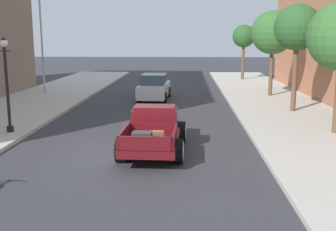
% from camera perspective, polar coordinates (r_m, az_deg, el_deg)
% --- Properties ---
extents(ground_plane, '(140.00, 140.00, 0.00)m').
position_cam_1_polar(ground_plane, '(14.27, -5.35, -5.33)').
color(ground_plane, '#333338').
extents(hotrod_truck_maroon, '(2.28, 4.98, 1.58)m').
position_cam_1_polar(hotrod_truck_maroon, '(14.58, -1.89, -1.87)').
color(hotrod_truck_maroon, '#510F14').
rests_on(hotrod_truck_maroon, ground).
extents(car_background_white, '(2.02, 4.38, 1.65)m').
position_cam_1_polar(car_background_white, '(26.43, -1.95, 3.92)').
color(car_background_white, silver).
rests_on(car_background_white, ground).
extents(street_lamp_near, '(0.50, 0.32, 3.85)m').
position_cam_1_polar(street_lamp_near, '(17.63, -21.66, 4.96)').
color(street_lamp_near, black).
rests_on(street_lamp_near, sidewalk_left).
extents(flagpole, '(1.74, 0.16, 9.16)m').
position_cam_1_polar(flagpole, '(29.63, -17.04, 13.91)').
color(flagpole, '#B2B2B7').
rests_on(flagpole, sidewalk_left).
extents(street_tree_second, '(2.35, 2.35, 5.49)m').
position_cam_1_polar(street_tree_second, '(22.21, 17.65, 11.56)').
color(street_tree_second, brown).
rests_on(street_tree_second, sidewalk_right).
extents(street_tree_third, '(2.82, 2.82, 5.53)m').
position_cam_1_polar(street_tree_third, '(27.86, 14.45, 11.13)').
color(street_tree_third, brown).
rests_on(street_tree_third, sidewalk_right).
extents(street_tree_farthest, '(2.05, 2.05, 4.95)m').
position_cam_1_polar(street_tree_farthest, '(38.30, 10.55, 10.78)').
color(street_tree_farthest, brown).
rests_on(street_tree_farthest, sidewalk_right).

